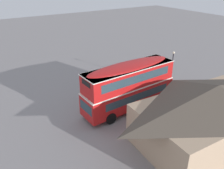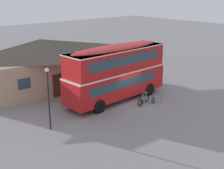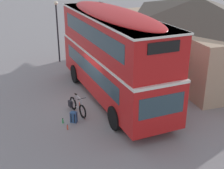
% 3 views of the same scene
% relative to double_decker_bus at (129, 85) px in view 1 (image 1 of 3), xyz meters
% --- Properties ---
extents(ground_plane, '(120.00, 120.00, 0.00)m').
position_rel_double_decker_bus_xyz_m(ground_plane, '(0.41, -1.25, -2.64)').
color(ground_plane, gray).
extents(double_decker_bus, '(9.90, 3.01, 4.79)m').
position_rel_double_decker_bus_xyz_m(double_decker_bus, '(0.00, 0.00, 0.00)').
color(double_decker_bus, black).
rests_on(double_decker_bus, ground).
extents(touring_bicycle, '(1.70, 0.68, 1.02)m').
position_rel_double_decker_bus_xyz_m(touring_bicycle, '(1.02, -2.27, -2.27)').
color(touring_bicycle, black).
rests_on(touring_bicycle, ground).
extents(backpack_on_ground, '(0.34, 0.37, 0.58)m').
position_rel_double_decker_bus_xyz_m(backpack_on_ground, '(1.86, -2.63, -2.35)').
color(backpack_on_ground, '#2D4C7A').
rests_on(backpack_on_ground, ground).
extents(water_bottle_red_squeeze, '(0.07, 0.07, 0.25)m').
position_rel_double_decker_bus_xyz_m(water_bottle_red_squeeze, '(2.40, -3.05, -2.53)').
color(water_bottle_red_squeeze, '#D84C33').
rests_on(water_bottle_red_squeeze, ground).
extents(water_bottle_green_metal, '(0.07, 0.07, 0.26)m').
position_rel_double_decker_bus_xyz_m(water_bottle_green_metal, '(1.78, -3.14, -2.52)').
color(water_bottle_green_metal, green).
rests_on(water_bottle_green_metal, ground).
extents(pub_building, '(13.27, 7.49, 4.76)m').
position_rel_double_decker_bus_xyz_m(pub_building, '(-3.13, 7.28, -0.22)').
color(pub_building, tan).
rests_on(pub_building, ground).
extents(street_lamp, '(0.28, 0.28, 4.38)m').
position_rel_double_decker_bus_xyz_m(street_lamp, '(-7.36, -1.45, 0.08)').
color(street_lamp, black).
rests_on(street_lamp, ground).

